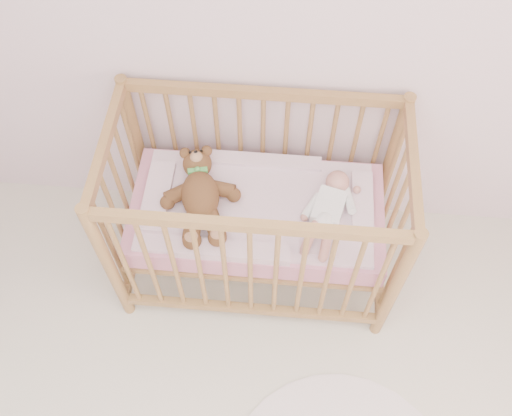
# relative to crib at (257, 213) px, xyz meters

# --- Properties ---
(wall_back) EXTENTS (4.00, 0.02, 2.70)m
(wall_back) POSITION_rel_crib_xyz_m (-0.01, 0.40, 0.85)
(wall_back) COLOR silver
(wall_back) RESTS_ON floor
(crib) EXTENTS (1.36, 0.76, 1.00)m
(crib) POSITION_rel_crib_xyz_m (0.00, 0.00, 0.00)
(crib) COLOR #A47045
(crib) RESTS_ON floor
(mattress) EXTENTS (1.22, 0.62, 0.13)m
(mattress) POSITION_rel_crib_xyz_m (0.00, 0.00, -0.01)
(mattress) COLOR pink
(mattress) RESTS_ON crib
(blanket) EXTENTS (1.10, 0.58, 0.06)m
(blanket) POSITION_rel_crib_xyz_m (-0.00, 0.00, 0.06)
(blanket) COLOR #E89FBD
(blanket) RESTS_ON mattress
(baby) EXTENTS (0.36, 0.55, 0.12)m
(baby) POSITION_rel_crib_xyz_m (0.34, -0.02, 0.14)
(baby) COLOR white
(baby) RESTS_ON blanket
(teddy_bear) EXTENTS (0.51, 0.63, 0.16)m
(teddy_bear) POSITION_rel_crib_xyz_m (-0.26, -0.02, 0.15)
(teddy_bear) COLOR brown
(teddy_bear) RESTS_ON blanket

